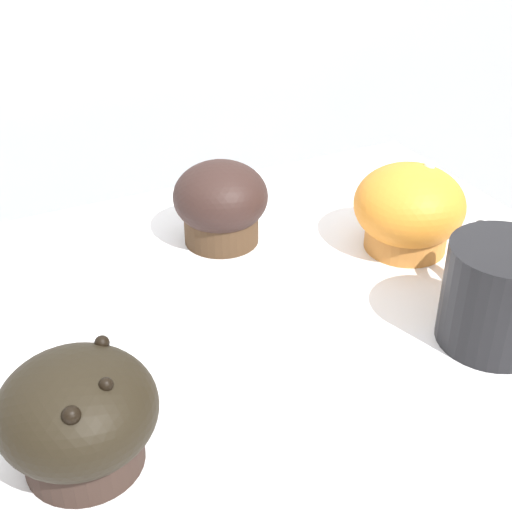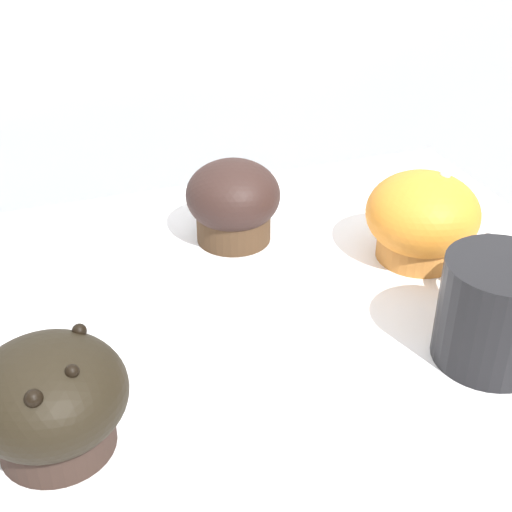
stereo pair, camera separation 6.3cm
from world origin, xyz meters
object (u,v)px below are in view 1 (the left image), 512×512
(muffin_front_center, at_px, (79,417))
(muffin_back_left, at_px, (221,204))
(coffee_cup, at_px, (498,292))
(muffin_back_right, at_px, (409,210))

(muffin_front_center, relative_size, muffin_back_left, 1.11)
(coffee_cup, bearing_deg, muffin_back_right, 80.68)
(muffin_front_center, height_order, muffin_back_left, muffin_back_left)
(muffin_front_center, relative_size, muffin_back_right, 0.96)
(muffin_back_left, height_order, coffee_cup, coffee_cup)
(muffin_front_center, distance_m, muffin_back_right, 0.39)
(muffin_back_left, relative_size, muffin_back_right, 0.87)
(muffin_back_left, height_order, muffin_back_right, muffin_back_right)
(muffin_front_center, distance_m, coffee_cup, 0.34)
(muffin_front_center, xyz_separation_m, coffee_cup, (0.34, -0.02, 0.01))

